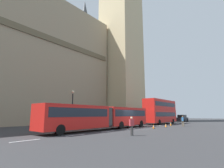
{
  "coord_description": "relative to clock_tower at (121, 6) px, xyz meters",
  "views": [
    {
      "loc": [
        -20.71,
        -13.15,
        1.87
      ],
      "look_at": [
        -1.33,
        2.75,
        6.35
      ],
      "focal_mm": 27.66,
      "sensor_mm": 36.0,
      "label": 1
    }
  ],
  "objects": [
    {
      "name": "pedestrian_near_cones",
      "position": [
        -26.33,
        -20.32,
        -35.03
      ],
      "size": [
        0.47,
        0.4,
        1.69
      ],
      "color": "#333333",
      "rests_on": "ground_plane"
    },
    {
      "name": "traffic_cone_west",
      "position": [
        -17.68,
        -18.22,
        -35.66
      ],
      "size": [
        0.36,
        0.36,
        0.58
      ],
      "color": "black",
      "rests_on": "ground_plane"
    },
    {
      "name": "traffic_cone_middle",
      "position": [
        -13.75,
        -18.34,
        -35.66
      ],
      "size": [
        0.36,
        0.36,
        0.58
      ],
      "color": "black",
      "rests_on": "ground_plane"
    },
    {
      "name": "clock_tower",
      "position": [
        0.0,
        0.0,
        0.0
      ],
      "size": [
        11.33,
        11.33,
        68.24
      ],
      "color": "#C6B284",
      "rests_on": "ground_plane"
    },
    {
      "name": "street_lamp",
      "position": [
        -24.69,
        -9.48,
        -32.88
      ],
      "size": [
        0.44,
        0.44,
        5.27
      ],
      "color": "black",
      "rests_on": "ground_plane"
    },
    {
      "name": "ground_plane",
      "position": [
        -19.19,
        -15.98,
        -35.94
      ],
      "size": [
        160.0,
        160.0,
        0.0
      ],
      "primitive_type": "plane",
      "color": "#333335"
    },
    {
      "name": "lane_centre_marking",
      "position": [
        -15.39,
        -15.98,
        -35.93
      ],
      "size": [
        39.0,
        0.16,
        0.01
      ],
      "color": "silver",
      "rests_on": "ground_plane"
    },
    {
      "name": "double_decker_bus",
      "position": [
        -5.53,
        -13.99,
        -33.23
      ],
      "size": [
        10.96,
        2.54,
        4.9
      ],
      "color": "red",
      "rests_on": "ground_plane"
    },
    {
      "name": "sedan_lead",
      "position": [
        8.55,
        -13.84,
        -35.02
      ],
      "size": [
        4.4,
        1.86,
        1.85
      ],
      "color": "black",
      "rests_on": "ground_plane"
    },
    {
      "name": "articulated_bus",
      "position": [
        -23.1,
        -13.99,
        -34.19
      ],
      "size": [
        17.84,
        2.54,
        2.9
      ],
      "color": "red",
      "rests_on": "ground_plane"
    },
    {
      "name": "traffic_cone_east",
      "position": [
        -9.71,
        -17.57,
        -35.66
      ],
      "size": [
        0.36,
        0.36,
        0.58
      ],
      "color": "black",
      "rests_on": "ground_plane"
    },
    {
      "name": "pedestrian_by_kerb",
      "position": [
        -10.31,
        -19.84,
        -35.03
      ],
      "size": [
        0.4,
        0.36,
        1.69
      ],
      "color": "#726651",
      "rests_on": "ground_plane"
    }
  ]
}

